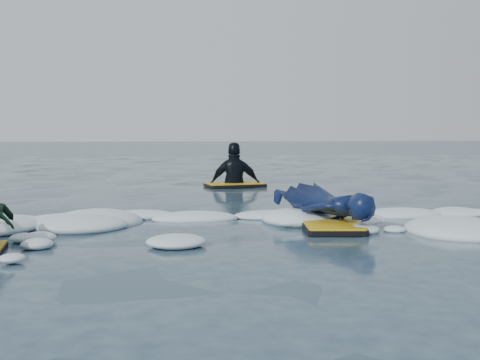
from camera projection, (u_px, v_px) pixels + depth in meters
name	position (u px, v px, depth m)	size (l,w,h in m)	color
ground	(214.00, 241.00, 6.18)	(120.00, 120.00, 0.00)	#19323E
foam_band	(208.00, 226.00, 7.21)	(12.00, 3.10, 0.30)	white
prone_woman_unit	(326.00, 206.00, 7.19)	(1.18, 1.92, 0.47)	black
waiting_rider_unit	(235.00, 186.00, 12.17)	(1.29, 0.89, 1.76)	black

